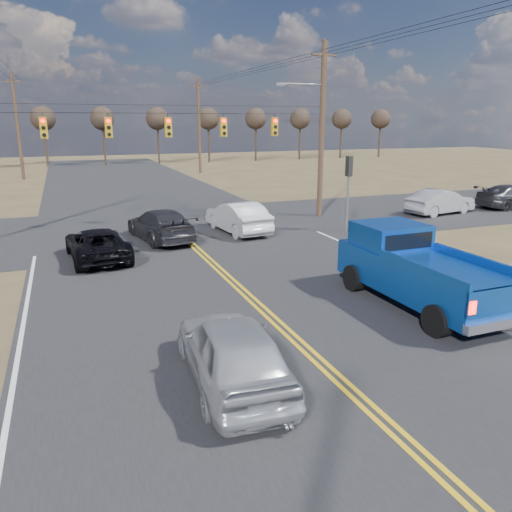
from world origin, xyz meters
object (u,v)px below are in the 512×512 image
object	(u,v)px
white_car_queue	(238,217)
dgrey_car_queue	(161,225)
pickup_truck	(417,270)
black_suv	(97,244)
silver_suv	(232,350)
cross_car_east_near	(440,202)

from	to	relation	value
white_car_queue	dgrey_car_queue	size ratio (longest dim) A/B	0.94
pickup_truck	black_suv	distance (m)	12.77
white_car_queue	dgrey_car_queue	distance (m)	4.07
dgrey_car_queue	white_car_queue	bearing A→B (deg)	175.28
black_suv	dgrey_car_queue	distance (m)	4.08
dgrey_car_queue	silver_suv	bearing A→B (deg)	76.59
black_suv	cross_car_east_near	size ratio (longest dim) A/B	1.02
pickup_truck	black_suv	bearing A→B (deg)	133.82
silver_suv	pickup_truck	bearing A→B (deg)	-155.53
silver_suv	cross_car_east_near	bearing A→B (deg)	-137.31
pickup_truck	silver_suv	xyz separation A→B (m)	(-6.95, -2.64, -0.34)
pickup_truck	silver_suv	size ratio (longest dim) A/B	1.35
dgrey_car_queue	cross_car_east_near	size ratio (longest dim) A/B	1.11
black_suv	white_car_queue	world-z (taller)	white_car_queue
silver_suv	black_suv	world-z (taller)	silver_suv
pickup_truck	white_car_queue	world-z (taller)	pickup_truck
silver_suv	black_suv	xyz separation A→B (m)	(-2.03, 11.70, -0.13)
white_car_queue	cross_car_east_near	xyz separation A→B (m)	(13.45, 0.46, -0.04)
pickup_truck	dgrey_car_queue	bearing A→B (deg)	115.67
pickup_truck	black_suv	size ratio (longest dim) A/B	1.31
pickup_truck	black_suv	world-z (taller)	pickup_truck
pickup_truck	silver_suv	bearing A→B (deg)	-160.13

